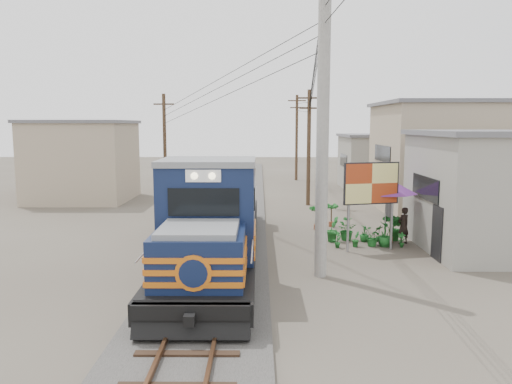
{
  "coord_description": "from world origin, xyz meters",
  "views": [
    {
      "loc": [
        1.5,
        -16.33,
        4.92
      ],
      "look_at": [
        1.37,
        3.74,
        2.2
      ],
      "focal_mm": 35.0,
      "sensor_mm": 36.0,
      "label": 1
    }
  ],
  "objects_px": {
    "billboard": "(371,186)",
    "vendor": "(403,226)",
    "locomotive": "(218,214)",
    "market_umbrella": "(386,186)"
  },
  "relations": [
    {
      "from": "locomotive",
      "to": "market_umbrella",
      "type": "relative_size",
      "value": 4.67
    },
    {
      "from": "locomotive",
      "to": "billboard",
      "type": "distance_m",
      "value": 6.02
    },
    {
      "from": "billboard",
      "to": "vendor",
      "type": "height_order",
      "value": "billboard"
    },
    {
      "from": "billboard",
      "to": "market_umbrella",
      "type": "distance_m",
      "value": 1.45
    },
    {
      "from": "market_umbrella",
      "to": "vendor",
      "type": "height_order",
      "value": "market_umbrella"
    },
    {
      "from": "billboard",
      "to": "vendor",
      "type": "xyz_separation_m",
      "value": [
        1.64,
        1.13,
        -1.8
      ]
    },
    {
      "from": "market_umbrella",
      "to": "vendor",
      "type": "distance_m",
      "value": 1.83
    },
    {
      "from": "locomotive",
      "to": "vendor",
      "type": "bearing_deg",
      "value": 16.98
    },
    {
      "from": "billboard",
      "to": "vendor",
      "type": "bearing_deg",
      "value": 21.14
    },
    {
      "from": "locomotive",
      "to": "vendor",
      "type": "distance_m",
      "value": 7.87
    }
  ]
}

